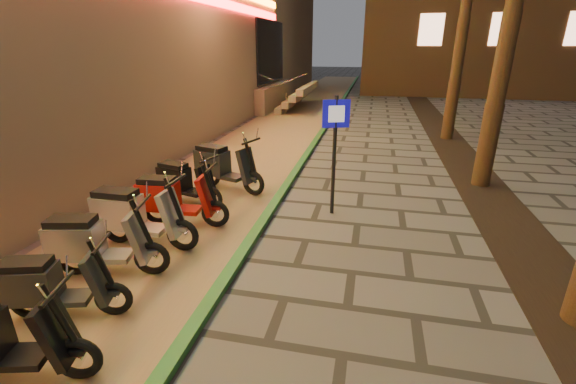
% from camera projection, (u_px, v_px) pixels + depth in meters
% --- Properties ---
extents(parking_strip, '(3.40, 60.00, 0.01)m').
position_uv_depth(parking_strip, '(265.00, 143.00, 13.21)').
color(parking_strip, '#8C7251').
rests_on(parking_strip, ground).
extents(green_curb, '(0.18, 60.00, 0.10)m').
position_uv_depth(green_curb, '(314.00, 144.00, 12.85)').
color(green_curb, '#27692C').
rests_on(green_curb, ground).
extents(planting_strip, '(1.20, 40.00, 0.02)m').
position_uv_depth(planting_strip, '(505.00, 219.00, 7.40)').
color(planting_strip, black).
rests_on(planting_strip, ground).
extents(pedestrian_sign, '(0.49, 0.19, 2.30)m').
position_uv_depth(pedestrian_sign, '(335.00, 140.00, 7.16)').
color(pedestrian_sign, black).
rests_on(pedestrian_sign, ground).
extents(scooter_5, '(1.47, 0.76, 1.04)m').
position_uv_depth(scooter_5, '(50.00, 286.00, 4.59)').
color(scooter_5, black).
rests_on(scooter_5, ground).
extents(scooter_6, '(1.68, 0.78, 1.18)m').
position_uv_depth(scooter_6, '(94.00, 243.00, 5.45)').
color(scooter_6, black).
rests_on(scooter_6, ground).
extents(scooter_7, '(1.77, 0.62, 1.25)m').
position_uv_depth(scooter_7, '(133.00, 215.00, 6.27)').
color(scooter_7, black).
rests_on(scooter_7, ground).
extents(scooter_8, '(1.69, 0.60, 1.19)m').
position_uv_depth(scooter_8, '(172.00, 199.00, 7.03)').
color(scooter_8, black).
rests_on(scooter_8, ground).
extents(scooter_9, '(1.56, 0.79, 1.11)m').
position_uv_depth(scooter_9, '(183.00, 181.00, 8.02)').
color(scooter_9, black).
rests_on(scooter_9, ground).
extents(scooter_10, '(1.80, 0.96, 1.28)m').
position_uv_depth(scooter_10, '(222.00, 166.00, 8.81)').
color(scooter_10, black).
rests_on(scooter_10, ground).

